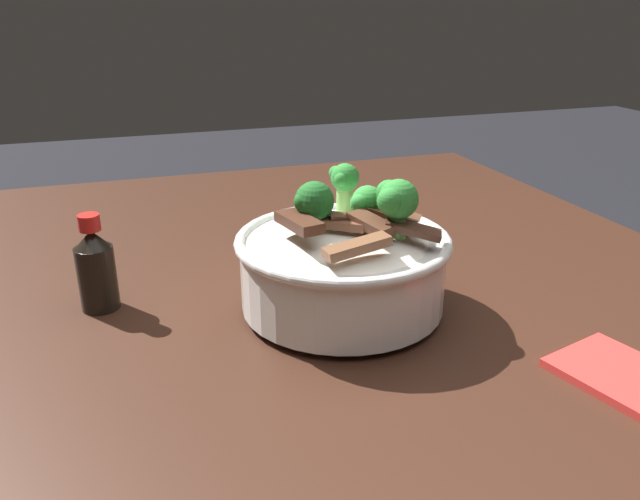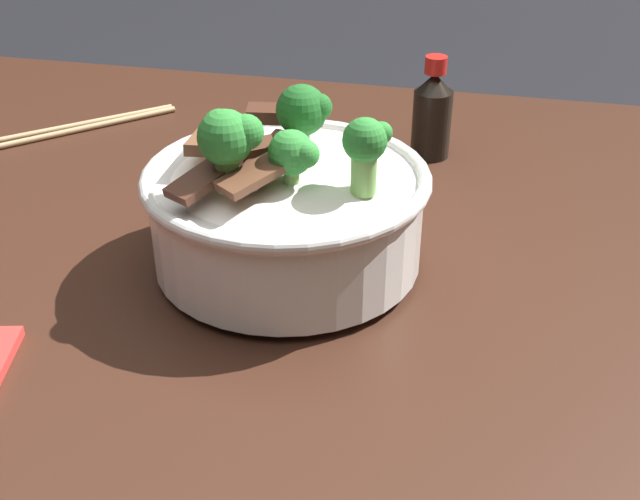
% 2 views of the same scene
% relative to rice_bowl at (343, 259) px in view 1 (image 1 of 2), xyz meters
% --- Properties ---
extents(dining_table, '(1.48, 0.99, 0.76)m').
position_rel_rice_bowl_xyz_m(dining_table, '(-0.09, -0.02, -0.13)').
color(dining_table, '#381E14').
rests_on(dining_table, ground).
extents(rice_bowl, '(0.24, 0.24, 0.16)m').
position_rel_rice_bowl_xyz_m(rice_bowl, '(0.00, 0.00, 0.00)').
color(rice_bowl, white).
rests_on(rice_bowl, dining_table).
extents(soy_sauce_bottle, '(0.04, 0.04, 0.11)m').
position_rel_rice_bowl_xyz_m(soy_sauce_bottle, '(0.09, 0.26, -0.01)').
color(soy_sauce_bottle, black).
rests_on(soy_sauce_bottle, dining_table).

